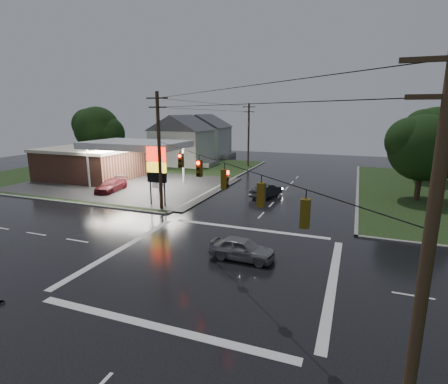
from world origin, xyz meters
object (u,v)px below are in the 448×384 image
(utility_pole_se, at_px, (427,260))
(car_pump, at_px, (111,186))
(utility_pole_n, at_px, (249,134))
(car_crossing, at_px, (242,248))
(pylon_sign, at_px, (156,166))
(tree_ne_near, at_px, (425,148))
(utility_pole_nw, at_px, (159,150))
(tree_ne_far, at_px, (436,135))
(tree_nw_behind, at_px, (98,129))
(house_near, at_px, (182,139))
(car_north, at_px, (266,190))
(house_far, at_px, (205,135))
(gas_station, at_px, (97,161))

(utility_pole_se, xyz_separation_m, car_pump, (-28.45, 23.50, -5.00))
(utility_pole_n, relative_size, car_crossing, 2.47)
(pylon_sign, distance_m, utility_pole_se, 28.34)
(utility_pole_n, xyz_separation_m, tree_ne_near, (23.64, -16.01, 0.09))
(utility_pole_se, xyz_separation_m, car_crossing, (-8.17, 10.71, -5.00))
(pylon_sign, xyz_separation_m, car_crossing, (11.83, -9.29, -3.29))
(utility_pole_nw, xyz_separation_m, tree_ne_far, (26.65, 24.49, 0.46))
(pylon_sign, relative_size, utility_pole_nw, 0.55)
(tree_nw_behind, bearing_deg, utility_pole_nw, -40.10)
(pylon_sign, height_order, tree_ne_far, tree_ne_far)
(house_near, distance_m, car_north, 26.94)
(pylon_sign, xyz_separation_m, house_far, (-11.45, 37.50, 0.39))
(utility_pole_n, xyz_separation_m, car_north, (8.20, -20.06, -4.73))
(utility_pole_nw, xyz_separation_m, tree_nw_behind, (-24.34, 20.49, 0.46))
(car_north, height_order, car_crossing, car_north)
(pylon_sign, relative_size, house_near, 0.54)
(gas_station, height_order, utility_pole_se, utility_pole_se)
(gas_station, xyz_separation_m, pylon_sign, (15.18, -9.20, 1.46))
(pylon_sign, relative_size, tree_ne_far, 0.61)
(tree_ne_far, xyz_separation_m, car_pump, (-36.10, -19.99, -5.46))
(car_north, distance_m, car_crossing, 16.94)
(utility_pole_nw, distance_m, tree_nw_behind, 31.82)
(utility_pole_se, bearing_deg, car_pump, 140.45)
(utility_pole_n, bearing_deg, car_crossing, -73.59)
(pylon_sign, xyz_separation_m, tree_ne_near, (24.64, 11.49, 1.55))
(car_north, bearing_deg, tree_nw_behind, -2.50)
(pylon_sign, distance_m, car_crossing, 15.40)
(gas_station, bearing_deg, utility_pole_n, 48.53)
(utility_pole_nw, relative_size, utility_pole_se, 1.00)
(utility_pole_se, relative_size, tree_ne_near, 1.22)
(utility_pole_se, height_order, utility_pole_n, utility_pole_se)
(car_crossing, bearing_deg, tree_ne_near, -29.34)
(tree_ne_near, bearing_deg, car_north, -165.29)
(pylon_sign, bearing_deg, utility_pole_n, 87.92)
(tree_ne_far, distance_m, car_north, 25.05)
(pylon_sign, distance_m, car_pump, 9.72)
(tree_ne_far, bearing_deg, gas_station, -161.54)
(gas_station, relative_size, pylon_sign, 4.37)
(house_near, bearing_deg, utility_pole_se, -56.21)
(pylon_sign, bearing_deg, utility_pole_se, -45.00)
(gas_station, height_order, tree_nw_behind, tree_nw_behind)
(utility_pole_nw, xyz_separation_m, utility_pole_n, (0.00, 28.50, -0.25))
(utility_pole_nw, height_order, tree_ne_far, utility_pole_nw)
(utility_pole_nw, distance_m, car_crossing, 14.53)
(gas_station, relative_size, utility_pole_nw, 2.38)
(pylon_sign, distance_m, utility_pole_nw, 2.22)
(utility_pole_n, distance_m, car_north, 22.18)
(car_crossing, xyz_separation_m, car_pump, (-20.29, 12.79, -0.01))
(gas_station, distance_m, utility_pole_n, 24.60)
(tree_nw_behind, bearing_deg, house_far, 56.56)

